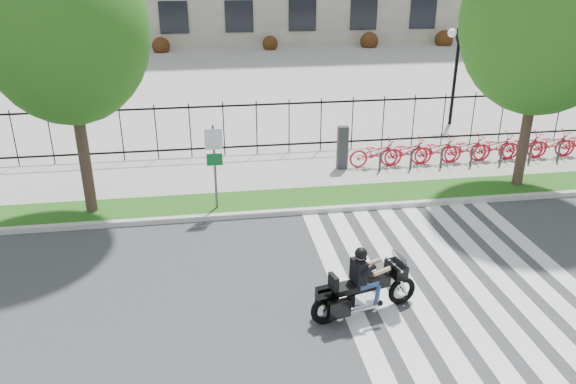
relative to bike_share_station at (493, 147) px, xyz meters
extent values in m
plane|color=#3B3B3E|center=(-9.47, -7.20, -0.64)|extent=(120.00, 120.00, 0.00)
cube|color=#B7B4AC|center=(-9.47, -3.10, -0.57)|extent=(60.00, 0.20, 0.15)
cube|color=#265816|center=(-9.47, -2.25, -0.57)|extent=(60.00, 1.50, 0.15)
cube|color=#9E9C94|center=(-9.47, 0.25, -0.57)|extent=(60.00, 3.50, 0.15)
cube|color=#9E9C94|center=(-9.47, 17.80, -0.59)|extent=(80.00, 34.00, 0.10)
cylinder|color=black|center=(0.53, 4.80, 1.36)|extent=(0.14, 0.14, 4.00)
cylinder|color=black|center=(0.53, 4.80, 3.26)|extent=(0.06, 0.70, 0.70)
sphere|color=white|center=(0.18, 4.80, 3.36)|extent=(0.36, 0.36, 0.36)
sphere|color=white|center=(0.88, 4.80, 3.36)|extent=(0.36, 0.36, 0.36)
cylinder|color=#33251C|center=(-13.53, -2.25, 1.41)|extent=(0.32, 0.32, 3.80)
ellipsoid|color=#1E5914|center=(-13.53, -2.25, 4.59)|extent=(4.28, 4.28, 4.92)
cylinder|color=#33251C|center=(-0.27, -2.25, 1.34)|extent=(0.32, 0.32, 3.67)
ellipsoid|color=#1E5914|center=(-0.27, -2.25, 4.62)|extent=(4.83, 4.83, 5.55)
cube|color=#2D2D33|center=(-5.53, 0.00, 0.26)|extent=(0.35, 0.25, 1.50)
imported|color=red|center=(-4.33, 0.00, 0.00)|extent=(1.87, 0.65, 0.98)
cylinder|color=#2D2D33|center=(-4.33, -0.50, -0.14)|extent=(0.08, 0.08, 0.70)
imported|color=red|center=(-3.23, 0.00, 0.00)|extent=(1.87, 0.65, 0.98)
cylinder|color=#2D2D33|center=(-3.23, -0.50, -0.14)|extent=(0.08, 0.08, 0.70)
imported|color=red|center=(-2.13, 0.00, 0.00)|extent=(1.87, 0.65, 0.98)
cylinder|color=#2D2D33|center=(-2.13, -0.50, -0.14)|extent=(0.08, 0.08, 0.70)
imported|color=red|center=(-1.03, 0.00, 0.00)|extent=(1.87, 0.65, 0.98)
cylinder|color=#2D2D33|center=(-1.03, -0.50, -0.14)|extent=(0.08, 0.08, 0.70)
imported|color=red|center=(0.07, 0.00, 0.00)|extent=(1.87, 0.65, 0.98)
cylinder|color=#2D2D33|center=(0.07, -0.50, -0.14)|extent=(0.08, 0.08, 0.70)
imported|color=red|center=(1.17, 0.00, 0.00)|extent=(1.87, 0.65, 0.98)
cylinder|color=#2D2D33|center=(1.17, -0.50, -0.14)|extent=(0.08, 0.08, 0.70)
imported|color=red|center=(2.27, 0.00, 0.00)|extent=(1.87, 0.65, 0.98)
cylinder|color=#2D2D33|center=(2.27, -0.50, -0.14)|extent=(0.08, 0.08, 0.70)
cylinder|color=#59595B|center=(-9.93, -2.60, 0.76)|extent=(0.07, 0.07, 2.50)
cube|color=white|center=(-9.93, -2.64, 1.61)|extent=(0.50, 0.03, 0.60)
cube|color=#0C6626|center=(-9.93, -2.64, 1.01)|extent=(0.45, 0.03, 0.35)
torus|color=black|center=(-6.17, -7.93, -0.32)|extent=(0.67, 0.27, 0.66)
torus|color=black|center=(-7.92, -8.35, -0.32)|extent=(0.71, 0.30, 0.69)
cube|color=black|center=(-6.35, -7.98, 0.26)|extent=(0.40, 0.57, 0.28)
cube|color=#26262B|center=(-6.29, -7.96, 0.48)|extent=(0.25, 0.50, 0.29)
cube|color=silver|center=(-7.09, -8.16, -0.22)|extent=(0.63, 0.45, 0.38)
cube|color=black|center=(-6.81, -8.09, 0.10)|extent=(0.58, 0.44, 0.25)
cube|color=black|center=(-7.41, -8.23, 0.08)|extent=(0.73, 0.49, 0.13)
cube|color=black|center=(-7.78, -8.32, 0.29)|extent=(0.17, 0.34, 0.32)
cube|color=black|center=(-7.72, -8.60, -0.17)|extent=(0.50, 0.26, 0.38)
cube|color=black|center=(-7.85, -8.04, -0.17)|extent=(0.50, 0.26, 0.38)
cube|color=black|center=(-7.23, -8.19, 0.42)|extent=(0.31, 0.42, 0.49)
sphere|color=tan|center=(-7.20, -8.18, 0.78)|extent=(0.22, 0.22, 0.22)
sphere|color=black|center=(-7.20, -8.18, 0.82)|extent=(0.26, 0.26, 0.26)
camera|label=1|loc=(-10.16, -17.72, 6.38)|focal=35.00mm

